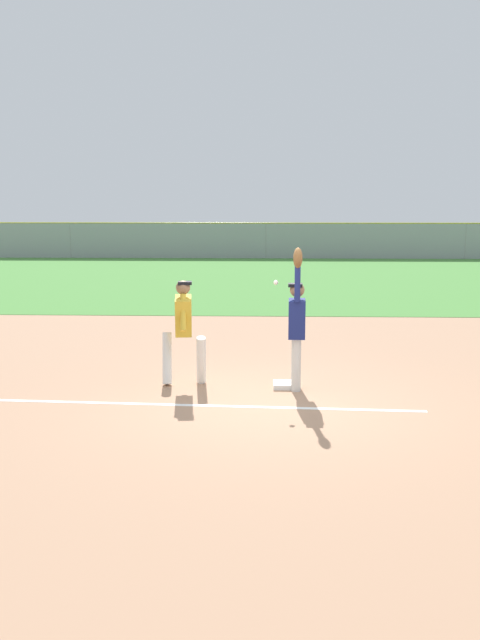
# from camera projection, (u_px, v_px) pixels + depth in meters

# --- Properties ---
(ground_plane) EXTENTS (80.54, 80.54, 0.00)m
(ground_plane) POSITION_uv_depth(u_px,v_px,m) (271.00, 402.00, 9.92)
(ground_plane) COLOR tan
(outfield_grass) EXTENTS (43.91, 19.72, 0.01)m
(outfield_grass) POSITION_uv_depth(u_px,v_px,m) (267.00, 277.00, 27.33)
(outfield_grass) COLOR #478438
(outfield_grass) RESTS_ON ground_plane
(chalk_foul_line) EXTENTS (11.99, 0.73, 0.01)m
(chalk_foul_line) POSITION_uv_depth(u_px,v_px,m) (21.00, 401.00, 9.99)
(chalk_foul_line) COLOR white
(chalk_foul_line) RESTS_ON ground_plane
(first_base) EXTENTS (0.38, 0.38, 0.08)m
(first_base) POSITION_uv_depth(u_px,v_px,m) (285.00, 385.00, 10.73)
(first_base) COLOR white
(first_base) RESTS_ON ground_plane
(fielder) EXTENTS (0.28, 0.89, 2.28)m
(fielder) POSITION_uv_depth(u_px,v_px,m) (297.00, 321.00, 10.42)
(fielder) COLOR silver
(fielder) RESTS_ON ground_plane
(runner) EXTENTS (0.77, 0.85, 1.72)m
(runner) POSITION_uv_depth(u_px,v_px,m) (184.00, 325.00, 10.75)
(runner) COLOR white
(runner) RESTS_ON ground_plane
(baseball) EXTENTS (0.07, 0.07, 0.07)m
(baseball) POSITION_uv_depth(u_px,v_px,m) (276.00, 282.00, 10.33)
(baseball) COLOR white
(outfield_fence) EXTENTS (43.99, 0.08, 1.99)m
(outfield_fence) POSITION_uv_depth(u_px,v_px,m) (266.00, 241.00, 36.87)
(outfield_fence) COLOR #93999E
(outfield_fence) RESTS_ON ground_plane
(parked_car_blue) EXTENTS (4.40, 2.13, 1.25)m
(parked_car_blue) POSITION_uv_depth(u_px,v_px,m) (136.00, 243.00, 39.92)
(parked_car_blue) COLOR #23389E
(parked_car_blue) RESTS_ON ground_plane
(parked_car_black) EXTENTS (4.45, 2.21, 1.25)m
(parked_car_black) POSITION_uv_depth(u_px,v_px,m) (233.00, 243.00, 39.95)
(parked_car_black) COLOR black
(parked_car_black) RESTS_ON ground_plane
(parked_car_tan) EXTENTS (4.43, 2.18, 1.25)m
(parked_car_tan) POSITION_uv_depth(u_px,v_px,m) (320.00, 244.00, 39.01)
(parked_car_tan) COLOR tan
(parked_car_tan) RESTS_ON ground_plane
(parked_car_green) EXTENTS (4.54, 2.40, 1.25)m
(parked_car_green) POSITION_uv_depth(u_px,v_px,m) (423.00, 244.00, 39.66)
(parked_car_green) COLOR #1E6B33
(parked_car_green) RESTS_ON ground_plane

